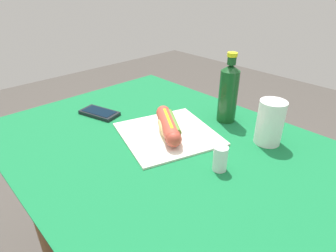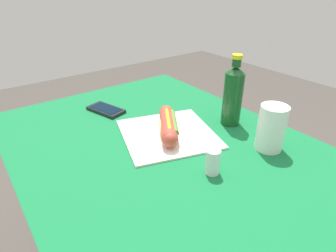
{
  "view_description": "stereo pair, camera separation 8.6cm",
  "coord_description": "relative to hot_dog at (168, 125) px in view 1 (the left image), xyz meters",
  "views": [
    {
      "loc": [
        0.53,
        -0.47,
        1.17
      ],
      "look_at": [
        -0.02,
        0.05,
        0.76
      ],
      "focal_mm": 30.33,
      "sensor_mm": 36.0,
      "label": 1
    },
    {
      "loc": [
        0.58,
        -0.4,
        1.17
      ],
      "look_at": [
        -0.02,
        0.05,
        0.76
      ],
      "focal_mm": 30.33,
      "sensor_mm": 36.0,
      "label": 2
    }
  ],
  "objects": [
    {
      "name": "cell_phone",
      "position": [
        -0.27,
        -0.08,
        -0.03
      ],
      "size": [
        0.15,
        0.1,
        0.01
      ],
      "color": "black",
      "rests_on": "dining_table"
    },
    {
      "name": "dining_table",
      "position": [
        0.02,
        -0.05,
        -0.18
      ],
      "size": [
        1.01,
        0.77,
        0.73
      ],
      "color": "brown",
      "rests_on": "ground"
    },
    {
      "name": "drinking_cup",
      "position": [
        0.23,
        0.18,
        0.03
      ],
      "size": [
        0.08,
        0.08,
        0.13
      ],
      "primitive_type": "cylinder",
      "color": "white",
      "rests_on": "dining_table"
    },
    {
      "name": "paper_wrapper",
      "position": [
        -0.0,
        -0.0,
        -0.03
      ],
      "size": [
        0.34,
        0.34,
        0.01
      ],
      "primitive_type": "cube",
      "rotation": [
        0.0,
        0.0,
        -0.3
      ],
      "color": "silver",
      "rests_on": "dining_table"
    },
    {
      "name": "salt_shaker",
      "position": [
        0.22,
        -0.03,
        -0.0
      ],
      "size": [
        0.04,
        0.04,
        0.07
      ],
      "primitive_type": "cylinder",
      "color": "silver",
      "rests_on": "dining_table"
    },
    {
      "name": "soda_bottle",
      "position": [
        0.06,
        0.21,
        0.07
      ],
      "size": [
        0.06,
        0.06,
        0.23
      ],
      "color": "#14471E",
      "rests_on": "dining_table"
    },
    {
      "name": "hot_dog",
      "position": [
        0.0,
        0.0,
        0.0
      ],
      "size": [
        0.19,
        0.14,
        0.05
      ],
      "color": "#E5BC75",
      "rests_on": "paper_wrapper"
    }
  ]
}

